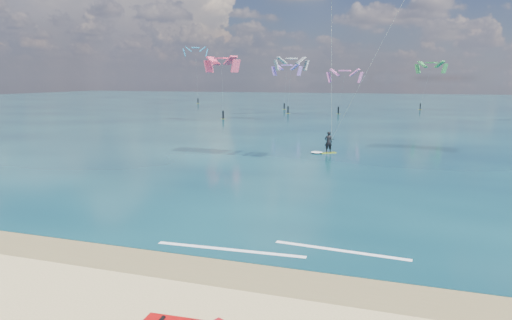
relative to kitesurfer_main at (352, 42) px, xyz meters
The scene contains 6 objects.
ground 15.84m from the kitesurfer_main, 98.29° to the left, with size 320.00×320.00×0.00m, color tan.
wet_sand_strip 26.73m from the kitesurfer_main, 94.12° to the right, with size 320.00×2.40×0.01m, color brown.
sea 76.89m from the kitesurfer_main, 91.34° to the left, with size 320.00×200.00×0.04m, color #082130.
kitesurfer_main is the anchor object (origin of this frame).
shoreline_foam 24.25m from the kitesurfer_main, 90.04° to the right, with size 10.25×1.91×0.01m.
distant_kites 54.45m from the kitesurfer_main, 104.02° to the left, with size 84.30×45.87×14.71m.
Camera 1 is at (6.23, -11.46, 6.94)m, focal length 32.00 mm.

